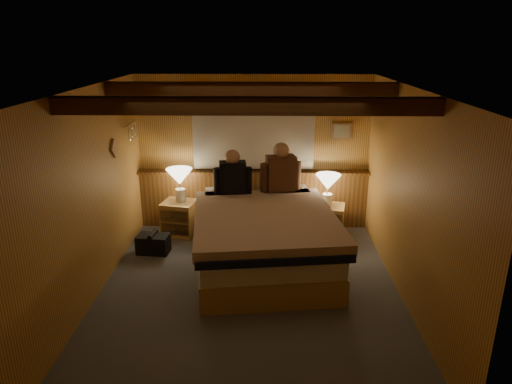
{
  "coord_description": "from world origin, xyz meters",
  "views": [
    {
      "loc": [
        0.17,
        -4.84,
        2.9
      ],
      "look_at": [
        0.07,
        0.4,
        1.13
      ],
      "focal_mm": 32.0,
      "sensor_mm": 36.0,
      "label": 1
    }
  ],
  "objects_px": {
    "nightstand_left": "(180,218)",
    "person_right": "(281,171)",
    "lamp_left": "(180,179)",
    "duffel_bag": "(153,243)",
    "bed": "(264,238)",
    "person_left": "(233,175)",
    "lamp_right": "(328,184)",
    "nightstand_right": "(328,221)"
  },
  "relations": [
    {
      "from": "nightstand_left",
      "to": "person_right",
      "type": "relative_size",
      "value": 0.75
    },
    {
      "from": "lamp_left",
      "to": "person_right",
      "type": "height_order",
      "value": "person_right"
    },
    {
      "from": "duffel_bag",
      "to": "person_right",
      "type": "bearing_deg",
      "value": 21.64
    },
    {
      "from": "bed",
      "to": "person_left",
      "type": "bearing_deg",
      "value": 114.04
    },
    {
      "from": "person_right",
      "to": "bed",
      "type": "bearing_deg",
      "value": -118.33
    },
    {
      "from": "lamp_right",
      "to": "duffel_bag",
      "type": "relative_size",
      "value": 1.05
    },
    {
      "from": "lamp_left",
      "to": "person_left",
      "type": "bearing_deg",
      "value": -20.6
    },
    {
      "from": "person_left",
      "to": "duffel_bag",
      "type": "height_order",
      "value": "person_left"
    },
    {
      "from": "bed",
      "to": "lamp_left",
      "type": "relative_size",
      "value": 4.81
    },
    {
      "from": "bed",
      "to": "lamp_left",
      "type": "bearing_deg",
      "value": 133.32
    },
    {
      "from": "lamp_left",
      "to": "person_left",
      "type": "height_order",
      "value": "person_left"
    },
    {
      "from": "lamp_right",
      "to": "duffel_bag",
      "type": "xyz_separation_m",
      "value": [
        -2.52,
        -0.61,
        -0.71
      ]
    },
    {
      "from": "nightstand_left",
      "to": "person_left",
      "type": "distance_m",
      "value": 1.19
    },
    {
      "from": "nightstand_left",
      "to": "nightstand_right",
      "type": "height_order",
      "value": "nightstand_left"
    },
    {
      "from": "nightstand_right",
      "to": "person_right",
      "type": "bearing_deg",
      "value": -160.35
    },
    {
      "from": "person_right",
      "to": "duffel_bag",
      "type": "xyz_separation_m",
      "value": [
        -1.81,
        -0.51,
        -0.93
      ]
    },
    {
      "from": "lamp_left",
      "to": "bed",
      "type": "bearing_deg",
      "value": -39.79
    },
    {
      "from": "person_left",
      "to": "nightstand_right",
      "type": "bearing_deg",
      "value": 2.59
    },
    {
      "from": "lamp_right",
      "to": "person_left",
      "type": "relative_size",
      "value": 0.73
    },
    {
      "from": "lamp_right",
      "to": "lamp_left",
      "type": "bearing_deg",
      "value": 177.93
    },
    {
      "from": "lamp_left",
      "to": "lamp_right",
      "type": "bearing_deg",
      "value": -2.07
    },
    {
      "from": "nightstand_right",
      "to": "duffel_bag",
      "type": "bearing_deg",
      "value": -154.56
    },
    {
      "from": "nightstand_left",
      "to": "duffel_bag",
      "type": "height_order",
      "value": "nightstand_left"
    },
    {
      "from": "nightstand_right",
      "to": "person_right",
      "type": "height_order",
      "value": "person_right"
    },
    {
      "from": "nightstand_right",
      "to": "lamp_right",
      "type": "bearing_deg",
      "value": -169.05
    },
    {
      "from": "bed",
      "to": "lamp_left",
      "type": "height_order",
      "value": "lamp_left"
    },
    {
      "from": "nightstand_right",
      "to": "lamp_left",
      "type": "relative_size",
      "value": 1.03
    },
    {
      "from": "lamp_left",
      "to": "person_right",
      "type": "xyz_separation_m",
      "value": [
        1.52,
        -0.18,
        0.18
      ]
    },
    {
      "from": "person_right",
      "to": "duffel_bag",
      "type": "relative_size",
      "value": 1.59
    },
    {
      "from": "bed",
      "to": "nightstand_left",
      "type": "height_order",
      "value": "bed"
    },
    {
      "from": "nightstand_left",
      "to": "duffel_bag",
      "type": "bearing_deg",
      "value": -100.11
    },
    {
      "from": "lamp_right",
      "to": "person_right",
      "type": "xyz_separation_m",
      "value": [
        -0.71,
        -0.1,
        0.23
      ]
    },
    {
      "from": "person_left",
      "to": "person_right",
      "type": "height_order",
      "value": "person_right"
    },
    {
      "from": "duffel_bag",
      "to": "lamp_left",
      "type": "bearing_deg",
      "value": 73.13
    },
    {
      "from": "nightstand_left",
      "to": "duffel_bag",
      "type": "xyz_separation_m",
      "value": [
        -0.26,
        -0.66,
        -0.13
      ]
    },
    {
      "from": "nightstand_left",
      "to": "nightstand_right",
      "type": "xyz_separation_m",
      "value": [
        2.29,
        -0.05,
        -0.01
      ]
    },
    {
      "from": "lamp_right",
      "to": "nightstand_left",
      "type": "bearing_deg",
      "value": 178.78
    },
    {
      "from": "lamp_right",
      "to": "duffel_bag",
      "type": "distance_m",
      "value": 2.69
    },
    {
      "from": "bed",
      "to": "duffel_bag",
      "type": "distance_m",
      "value": 1.64
    },
    {
      "from": "nightstand_right",
      "to": "lamp_left",
      "type": "distance_m",
      "value": 2.35
    },
    {
      "from": "nightstand_right",
      "to": "person_left",
      "type": "xyz_separation_m",
      "value": [
        -1.43,
        -0.23,
        0.79
      ]
    },
    {
      "from": "lamp_right",
      "to": "person_right",
      "type": "distance_m",
      "value": 0.75
    }
  ]
}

